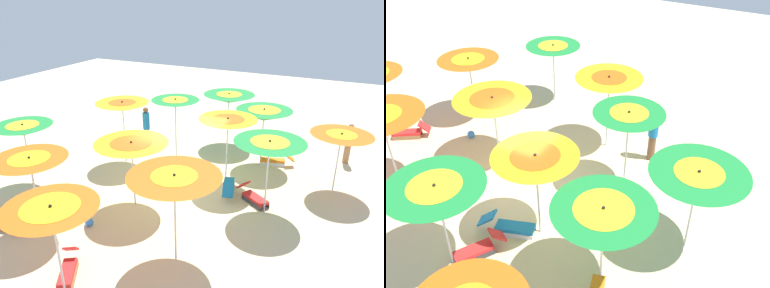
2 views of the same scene
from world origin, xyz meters
TOP-DOWN VIEW (x-y plane):
  - ground at (0.00, 0.00)m, footprint 39.69×39.69m
  - beach_umbrella_0 at (1.94, -5.07)m, footprint 1.99×1.99m
  - beach_umbrella_1 at (3.84, -2.64)m, footprint 2.06×2.06m
  - beach_umbrella_3 at (-1.11, -3.13)m, footprint 2.06×2.06m
  - beach_umbrella_4 at (1.56, -0.90)m, footprint 2.27×2.27m
  - beach_umbrella_6 at (-2.39, -1.49)m, footprint 1.92×1.92m
  - beach_umbrella_7 at (-1.20, 1.19)m, footprint 2.03×2.03m
  - beach_umbrella_8 at (0.11, 2.99)m, footprint 2.15×2.15m
  - beach_umbrella_9 at (-4.60, -0.03)m, footprint 2.22×2.22m
  - beach_umbrella_10 at (-3.21, 1.91)m, footprint 2.15×2.15m
  - lounger_0 at (-0.25, 2.52)m, footprint 0.99×1.28m
  - lounger_2 at (5.00, -0.54)m, footprint 1.26×0.98m
  - lounger_3 at (4.31, -3.44)m, footprint 0.61×1.42m
  - lounger_4 at (-0.53, 1.55)m, footprint 1.49×0.79m
  - beachgoer_0 at (-2.66, -3.09)m, footprint 0.30×0.30m
  - beach_ball at (3.15, -1.46)m, footprint 0.25×0.25m

SIDE VIEW (x-z plane):
  - ground at x=0.00m, z-range -0.04..0.00m
  - beach_ball at x=3.15m, z-range 0.00..0.25m
  - lounger_2 at x=5.00m, z-range -0.08..0.48m
  - lounger_3 at x=4.31m, z-range -0.08..0.48m
  - lounger_0 at x=-0.25m, z-range -0.08..0.48m
  - lounger_4 at x=-0.53m, z-range -0.09..0.50m
  - beachgoer_0 at x=-2.66m, z-range 0.05..1.89m
  - beach_umbrella_4 at x=1.56m, z-range 0.88..3.12m
  - beach_umbrella_0 at x=1.94m, z-range 0.89..3.17m
  - beach_umbrella_10 at x=-3.21m, z-range 0.89..3.21m
  - beach_umbrella_1 at x=3.84m, z-range 0.91..3.23m
  - beach_umbrella_9 at x=-4.60m, z-range 0.93..3.29m
  - beach_umbrella_8 at x=0.11m, z-range 0.96..3.39m
  - beach_umbrella_7 at x=-1.20m, z-range 1.02..3.48m
  - beach_umbrella_6 at x=-2.39m, z-range 1.04..3.54m
  - beach_umbrella_3 at x=-1.11m, z-range 1.03..3.55m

